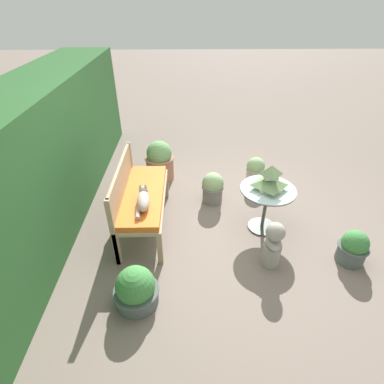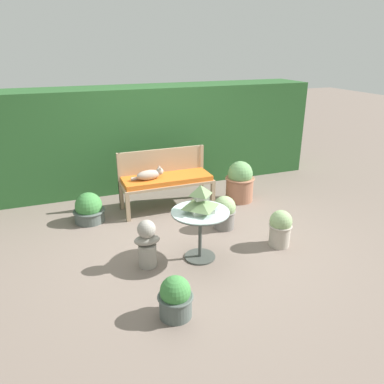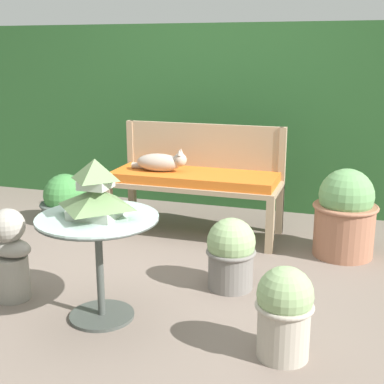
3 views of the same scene
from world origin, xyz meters
TOP-DOWN VIEW (x-y plane):
  - ground at (0.00, 0.00)m, footprint 30.00×30.00m
  - foliage_hedge_back at (0.00, 2.42)m, footprint 6.40×0.93m
  - garden_bench at (0.01, 1.07)m, footprint 1.44×0.55m
  - bench_backrest at (0.01, 1.32)m, footprint 1.44×0.06m
  - cat at (-0.28, 1.03)m, footprint 0.51×0.19m
  - patio_table at (-0.07, -0.52)m, footprint 0.70×0.70m
  - pagoda_birdhouse at (-0.07, -0.52)m, footprint 0.35×0.35m
  - garden_bust at (-0.72, -0.47)m, footprint 0.32×0.22m
  - potted_plant_hedge_corner at (1.25, 0.95)m, footprint 0.49×0.49m
  - potted_plant_bench_right at (-1.22, 1.03)m, footprint 0.48×0.48m
  - potted_plant_patio_mid at (0.56, 0.12)m, footprint 0.33×0.33m
  - potted_plant_path_edge at (1.02, -0.61)m, footprint 0.30×0.30m

SIDE VIEW (x-z plane):
  - ground at x=0.00m, z-range 0.00..0.00m
  - potted_plant_bench_right at x=-1.22m, z-range -0.03..0.42m
  - potted_plant_patio_mid at x=0.56m, z-range 0.00..0.49m
  - potted_plant_path_edge at x=1.02m, z-range 0.01..0.50m
  - garden_bust at x=-0.72m, z-range 0.01..0.61m
  - potted_plant_hedge_corner at x=1.25m, z-range -0.01..0.67m
  - garden_bench at x=0.01m, z-range 0.20..0.74m
  - patio_table at x=-0.07m, z-range 0.18..0.81m
  - cat at x=-0.28m, z-range 0.52..0.72m
  - bench_backrest at x=0.01m, z-range 0.21..1.13m
  - pagoda_birdhouse at x=-0.07m, z-range 0.60..0.94m
  - foliage_hedge_back at x=0.00m, z-range 0.00..1.79m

